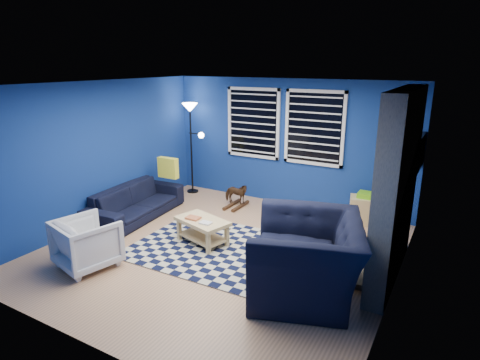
# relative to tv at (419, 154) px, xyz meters

# --- Properties ---
(floor) EXTENTS (5.00, 5.00, 0.00)m
(floor) POSITION_rel_tv_xyz_m (-2.45, -2.00, -1.40)
(floor) COLOR tan
(floor) RESTS_ON ground
(ceiling) EXTENTS (5.00, 5.00, 0.00)m
(ceiling) POSITION_rel_tv_xyz_m (-2.45, -2.00, 1.10)
(ceiling) COLOR white
(ceiling) RESTS_ON wall_back
(wall_back) EXTENTS (5.00, 0.00, 5.00)m
(wall_back) POSITION_rel_tv_xyz_m (-2.45, 0.50, -0.15)
(wall_back) COLOR navy
(wall_back) RESTS_ON floor
(wall_left) EXTENTS (0.00, 5.00, 5.00)m
(wall_left) POSITION_rel_tv_xyz_m (-4.95, -2.00, -0.15)
(wall_left) COLOR navy
(wall_left) RESTS_ON floor
(wall_right) EXTENTS (0.00, 5.00, 5.00)m
(wall_right) POSITION_rel_tv_xyz_m (0.05, -2.00, -0.15)
(wall_right) COLOR navy
(wall_right) RESTS_ON floor
(fireplace) EXTENTS (0.65, 2.00, 2.50)m
(fireplace) POSITION_rel_tv_xyz_m (-0.09, -1.50, -0.20)
(fireplace) COLOR gray
(fireplace) RESTS_ON floor
(window_left) EXTENTS (1.17, 0.06, 1.42)m
(window_left) POSITION_rel_tv_xyz_m (-3.20, 0.46, 0.20)
(window_left) COLOR black
(window_left) RESTS_ON wall_back
(window_right) EXTENTS (1.17, 0.06, 1.42)m
(window_right) POSITION_rel_tv_xyz_m (-1.90, 0.46, 0.20)
(window_right) COLOR black
(window_right) RESTS_ON wall_back
(tv) EXTENTS (0.07, 1.00, 0.58)m
(tv) POSITION_rel_tv_xyz_m (0.00, 0.00, 0.00)
(tv) COLOR black
(tv) RESTS_ON wall_right
(rug) EXTENTS (2.54, 2.05, 0.02)m
(rug) POSITION_rel_tv_xyz_m (-2.54, -1.98, -1.39)
(rug) COLOR black
(rug) RESTS_ON floor
(sofa) EXTENTS (2.12, 0.99, 0.60)m
(sofa) POSITION_rel_tv_xyz_m (-4.55, -1.62, -1.10)
(sofa) COLOR black
(sofa) RESTS_ON floor
(armchair_big) EXTENTS (1.83, 1.71, 0.97)m
(armchair_big) POSITION_rel_tv_xyz_m (-0.90, -2.46, -0.92)
(armchair_big) COLOR black
(armchair_big) RESTS_ON floor
(armchair_bent) EXTENTS (0.92, 0.94, 0.71)m
(armchair_bent) POSITION_rel_tv_xyz_m (-3.83, -3.34, -1.05)
(armchair_bent) COLOR gray
(armchair_bent) RESTS_ON floor
(rocking_horse) EXTENTS (0.30, 0.53, 0.42)m
(rocking_horse) POSITION_rel_tv_xyz_m (-3.21, -0.22, -1.12)
(rocking_horse) COLOR #452216
(rocking_horse) RESTS_ON floor
(coffee_table) EXTENTS (0.96, 0.71, 0.43)m
(coffee_table) POSITION_rel_tv_xyz_m (-2.84, -1.93, -1.10)
(coffee_table) COLOR #D6B678
(coffee_table) RESTS_ON rug
(cabinet) EXTENTS (0.66, 0.53, 0.58)m
(cabinet) POSITION_rel_tv_xyz_m (-0.75, 0.20, -1.14)
(cabinet) COLOR #D6B678
(cabinet) RESTS_ON floor
(floor_lamp) EXTENTS (0.53, 0.33, 1.96)m
(floor_lamp) POSITION_rel_tv_xyz_m (-4.52, 0.15, 0.21)
(floor_lamp) COLOR black
(floor_lamp) RESTS_ON floor
(throw_pillow) EXTENTS (0.43, 0.14, 0.40)m
(throw_pillow) POSITION_rel_tv_xyz_m (-4.40, -0.83, -0.60)
(throw_pillow) COLOR yellow
(throw_pillow) RESTS_ON sofa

